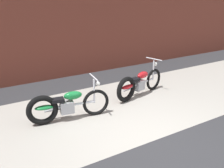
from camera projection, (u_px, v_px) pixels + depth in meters
name	position (u px, v px, depth m)	size (l,w,h in m)	color
ground_plane	(152.00, 141.00, 5.21)	(80.00, 80.00, 0.00)	#2D2D30
sidewalk_slab	(110.00, 110.00, 6.62)	(36.00, 3.50, 0.01)	#9E998E
motorcycle_green	(64.00, 106.00, 5.93)	(2.00, 0.65, 1.03)	black
motorcycle_red	(137.00, 84.00, 7.34)	(1.97, 0.75, 1.03)	black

